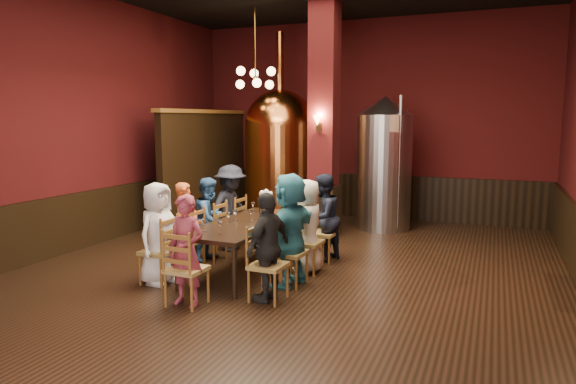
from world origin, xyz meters
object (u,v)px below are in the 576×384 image
at_px(person_0, 158,233).
at_px(steel_vessel, 384,163).
at_px(copper_kettle, 280,154).
at_px(person_2, 210,219).
at_px(dining_table, 246,226).
at_px(person_1, 186,227).
at_px(rose_vase, 266,197).

distance_m(person_0, steel_vessel, 5.29).
bearing_deg(copper_kettle, person_0, -88.15).
bearing_deg(steel_vessel, person_2, -121.46).
height_order(dining_table, person_1, person_1).
bearing_deg(person_0, person_2, 2.39).
xyz_separation_m(copper_kettle, rose_vase, (0.94, -2.86, -0.51)).
bearing_deg(dining_table, steel_vessel, 73.30).
bearing_deg(person_2, dining_table, -114.48).
bearing_deg(person_1, person_2, 0.34).
bearing_deg(person_1, rose_vase, -30.47).
bearing_deg(dining_table, rose_vase, 97.58).
xyz_separation_m(dining_table, person_0, (-0.88, -0.97, 0.02)).
bearing_deg(person_2, rose_vase, -55.55).
distance_m(person_0, person_1, 0.67).
xyz_separation_m(person_2, rose_vase, (0.75, 0.54, 0.32)).
bearing_deg(dining_table, person_0, -130.36).
xyz_separation_m(dining_table, person_2, (-0.84, 0.36, -0.01)).
distance_m(person_2, steel_vessel, 4.11).
relative_size(person_0, person_2, 1.06).
bearing_deg(rose_vase, copper_kettle, 108.22).
relative_size(dining_table, person_2, 1.80).
bearing_deg(person_1, copper_kettle, 4.57).
distance_m(dining_table, copper_kettle, 3.98).
relative_size(person_0, rose_vase, 3.76).
height_order(person_0, person_1, person_0).
distance_m(person_0, person_2, 1.33).
bearing_deg(person_0, copper_kettle, 6.01).
height_order(dining_table, person_0, person_0).
bearing_deg(person_0, rose_vase, -18.70).
relative_size(person_1, person_2, 1.00).
bearing_deg(rose_vase, person_0, -112.87).
relative_size(dining_table, copper_kettle, 0.59).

